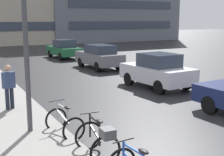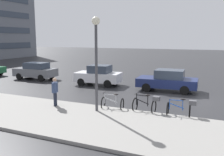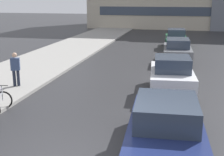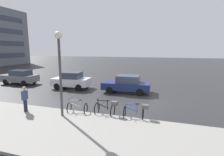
{
  "view_description": "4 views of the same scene",
  "coord_description": "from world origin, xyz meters",
  "px_view_note": "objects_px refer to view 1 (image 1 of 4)",
  "views": [
    {
      "loc": [
        -6.47,
        -5.13,
        3.28
      ],
      "look_at": [
        -1.86,
        3.56,
        1.41
      ],
      "focal_mm": 50.0,
      "sensor_mm": 36.0,
      "label": 1
    },
    {
      "loc": [
        -15.68,
        -2.41,
        3.9
      ],
      "look_at": [
        -0.92,
        4.21,
        1.27
      ],
      "focal_mm": 40.0,
      "sensor_mm": 36.0,
      "label": 2
    },
    {
      "loc": [
        2.76,
        -6.69,
        4.18
      ],
      "look_at": [
        0.15,
        4.87,
        1.08
      ],
      "focal_mm": 50.0,
      "sensor_mm": 36.0,
      "label": 3
    },
    {
      "loc": [
        -12.89,
        -2.26,
        3.98
      ],
      "look_at": [
        0.04,
        1.88,
        1.7
      ],
      "focal_mm": 28.0,
      "sensor_mm": 36.0,
      "label": 4
    }
  ],
  "objects_px": {
    "car_green": "(64,49)",
    "car_white": "(157,71)",
    "pedestrian": "(9,86)",
    "streetlamp": "(24,16)",
    "bicycle_third": "(65,123)",
    "car_grey": "(99,56)",
    "bicycle_second": "(99,140)"
  },
  "relations": [
    {
      "from": "car_green",
      "to": "streetlamp",
      "type": "relative_size",
      "value": 0.84
    },
    {
      "from": "car_grey",
      "to": "streetlamp",
      "type": "bearing_deg",
      "value": -124.85
    },
    {
      "from": "bicycle_second",
      "to": "streetlamp",
      "type": "bearing_deg",
      "value": 113.52
    },
    {
      "from": "car_grey",
      "to": "car_green",
      "type": "xyz_separation_m",
      "value": [
        -0.25,
        6.37,
        -0.03
      ]
    },
    {
      "from": "car_grey",
      "to": "pedestrian",
      "type": "xyz_separation_m",
      "value": [
        -7.17,
        -7.61,
        0.16
      ]
    },
    {
      "from": "bicycle_second",
      "to": "car_grey",
      "type": "distance_m",
      "value": 13.92
    },
    {
      "from": "car_green",
      "to": "bicycle_second",
      "type": "bearing_deg",
      "value": -107.01
    },
    {
      "from": "car_grey",
      "to": "streetlamp",
      "type": "xyz_separation_m",
      "value": [
        -7.07,
        -10.15,
        2.54
      ]
    },
    {
      "from": "bicycle_second",
      "to": "pedestrian",
      "type": "bearing_deg",
      "value": 102.98
    },
    {
      "from": "bicycle_third",
      "to": "car_white",
      "type": "relative_size",
      "value": 0.32
    },
    {
      "from": "bicycle_third",
      "to": "car_green",
      "type": "relative_size",
      "value": 0.3
    },
    {
      "from": "bicycle_second",
      "to": "car_white",
      "type": "relative_size",
      "value": 0.36
    },
    {
      "from": "bicycle_second",
      "to": "car_white",
      "type": "height_order",
      "value": "car_white"
    },
    {
      "from": "car_green",
      "to": "pedestrian",
      "type": "distance_m",
      "value": 15.6
    },
    {
      "from": "car_green",
      "to": "car_white",
      "type": "bearing_deg",
      "value": -89.36
    },
    {
      "from": "bicycle_third",
      "to": "car_green",
      "type": "distance_m",
      "value": 18.06
    },
    {
      "from": "bicycle_third",
      "to": "car_grey",
      "type": "relative_size",
      "value": 0.3
    },
    {
      "from": "pedestrian",
      "to": "streetlamp",
      "type": "relative_size",
      "value": 0.35
    },
    {
      "from": "bicycle_third",
      "to": "bicycle_second",
      "type": "bearing_deg",
      "value": -84.29
    },
    {
      "from": "car_grey",
      "to": "pedestrian",
      "type": "relative_size",
      "value": 2.35
    },
    {
      "from": "car_white",
      "to": "streetlamp",
      "type": "relative_size",
      "value": 0.78
    },
    {
      "from": "bicycle_second",
      "to": "car_grey",
      "type": "xyz_separation_m",
      "value": [
        6.03,
        12.54,
        0.3
      ]
    },
    {
      "from": "bicycle_second",
      "to": "car_green",
      "type": "relative_size",
      "value": 0.33
    },
    {
      "from": "pedestrian",
      "to": "streetlamp",
      "type": "distance_m",
      "value": 3.49
    },
    {
      "from": "bicycle_third",
      "to": "car_grey",
      "type": "bearing_deg",
      "value": 59.77
    },
    {
      "from": "car_white",
      "to": "pedestrian",
      "type": "height_order",
      "value": "pedestrian"
    },
    {
      "from": "bicycle_second",
      "to": "pedestrian",
      "type": "relative_size",
      "value": 0.8
    },
    {
      "from": "bicycle_third",
      "to": "car_grey",
      "type": "xyz_separation_m",
      "value": [
        6.22,
        10.67,
        0.42
      ]
    },
    {
      "from": "bicycle_second",
      "to": "bicycle_third",
      "type": "distance_m",
      "value": 1.88
    },
    {
      "from": "car_white",
      "to": "car_green",
      "type": "distance_m",
      "value": 13.05
    },
    {
      "from": "bicycle_third",
      "to": "pedestrian",
      "type": "xyz_separation_m",
      "value": [
        -0.95,
        3.07,
        0.58
      ]
    },
    {
      "from": "bicycle_second",
      "to": "car_green",
      "type": "bearing_deg",
      "value": 72.99
    }
  ]
}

